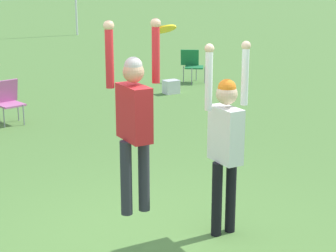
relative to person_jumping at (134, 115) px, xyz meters
name	(u,v)px	position (x,y,z in m)	size (l,w,h in m)	color
ground_plane	(146,246)	(0.20, 0.14, -1.56)	(120.00, 120.00, 0.00)	#56843D
person_jumping	(134,115)	(0.00, 0.00, 0.00)	(0.61, 0.46, 2.00)	#2D2D38
person_defending	(226,135)	(1.12, -0.02, -0.37)	(0.59, 0.44, 2.22)	black
frisbee	(165,29)	(0.41, 0.09, 0.82)	(0.24, 0.23, 0.11)	yellow
camping_chair_1	(192,63)	(5.90, 8.10, -1.04)	(0.70, 0.77, 0.89)	gray
camping_chair_4	(9,99)	(0.33, 6.21, -1.06)	(0.55, 0.60, 0.87)	gray
cooler_box	(171,87)	(4.60, 7.05, -1.39)	(0.38, 0.29, 0.34)	white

